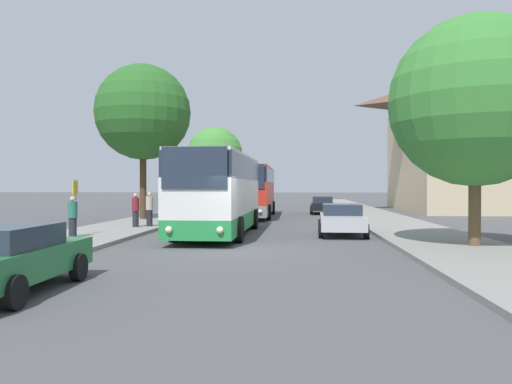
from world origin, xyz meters
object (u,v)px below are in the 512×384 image
object	(u,v)px
bus_stop_sign	(75,200)
bus_middle	(253,190)
pedestrian_waiting_far	(149,209)
tree_left_far	(215,155)
pedestrian_waiting_near	(73,217)
tree_right_near	(475,102)
parked_car_left_curb	(8,257)
pedestrian_walking_back	(136,210)
bus_front	(219,192)
parked_car_right_near	(342,219)
tree_left_near	(143,113)
parked_car_right_far	(322,204)

from	to	relation	value
bus_stop_sign	bus_middle	bearing A→B (deg)	68.67
pedestrian_waiting_far	tree_left_far	size ratio (longest dim) A/B	0.21
bus_stop_sign	pedestrian_waiting_far	size ratio (longest dim) A/B	1.34
pedestrian_waiting_near	tree_right_near	size ratio (longest dim) A/B	0.21
parked_car_left_curb	tree_left_far	xyz separation A→B (m)	(-2.46, 40.70, 4.62)
bus_middle	pedestrian_walking_back	xyz separation A→B (m)	(-4.84, -10.79, -0.87)
bus_front	parked_car_left_curb	bearing A→B (deg)	-100.10
parked_car_left_curb	pedestrian_walking_back	world-z (taller)	pedestrian_walking_back
tree_left_far	parked_car_right_near	bearing A→B (deg)	-70.16
tree_left_near	tree_right_near	distance (m)	19.78
pedestrian_waiting_near	tree_right_near	world-z (taller)	tree_right_near
bus_middle	bus_stop_sign	world-z (taller)	bus_middle
bus_middle	bus_stop_sign	distance (m)	16.24
bus_middle	pedestrian_waiting_near	distance (m)	16.85
tree_left_near	tree_left_far	size ratio (longest dim) A/B	1.17
parked_car_left_curb	pedestrian_waiting_far	world-z (taller)	pedestrian_waiting_far
bus_front	pedestrian_waiting_far	distance (m)	4.73
pedestrian_waiting_near	pedestrian_walking_back	size ratio (longest dim) A/B	0.97
parked_car_right_far	pedestrian_walking_back	size ratio (longest dim) A/B	2.83
pedestrian_walking_back	tree_left_near	size ratio (longest dim) A/B	0.18
bus_middle	tree_left_far	distance (m)	16.77
parked_car_right_far	pedestrian_waiting_far	xyz separation A→B (m)	(-9.35, -14.72, 0.29)
bus_front	parked_car_right_far	bearing A→B (deg)	73.30
bus_front	parked_car_right_near	distance (m)	5.50
pedestrian_waiting_far	tree_left_near	distance (m)	8.06
parked_car_left_curb	pedestrian_waiting_far	size ratio (longest dim) A/B	2.56
bus_stop_sign	parked_car_left_curb	bearing A→B (deg)	-72.47
pedestrian_waiting_near	pedestrian_walking_back	distance (m)	5.11
parked_car_right_near	tree_left_far	xyz separation A→B (m)	(-10.21, 28.31, 4.62)
pedestrian_walking_back	bus_middle	bearing A→B (deg)	-104.35
bus_front	tree_right_near	bearing A→B (deg)	-24.76
tree_right_near	pedestrian_walking_back	bearing A→B (deg)	154.74
parked_car_right_near	bus_stop_sign	world-z (taller)	bus_stop_sign
bus_front	bus_stop_sign	size ratio (longest dim) A/B	4.54
pedestrian_waiting_near	tree_left_near	xyz separation A→B (m)	(-0.59, 10.91, 5.69)
pedestrian_waiting_far	tree_left_near	bearing A→B (deg)	-150.53
bus_stop_sign	tree_left_near	size ratio (longest dim) A/B	0.24
bus_front	pedestrian_waiting_near	distance (m)	6.18
parked_car_right_far	tree_left_near	size ratio (longest dim) A/B	0.50
parked_car_right_near	pedestrian_waiting_near	world-z (taller)	pedestrian_waiting_near
bus_stop_sign	tree_left_near	distance (m)	11.40
pedestrian_waiting_near	bus_middle	bearing A→B (deg)	65.65
parked_car_right_near	parked_car_right_far	bearing A→B (deg)	-88.00
parked_car_left_curb	parked_car_right_near	bearing A→B (deg)	56.79
parked_car_right_far	tree_left_near	xyz separation A→B (m)	(-11.36, -9.30, 5.92)
bus_front	pedestrian_waiting_far	world-z (taller)	bus_front
tree_right_near	parked_car_right_near	bearing A→B (deg)	131.25
bus_stop_sign	pedestrian_waiting_near	distance (m)	0.96
parked_car_right_near	bus_front	bearing A→B (deg)	3.11
bus_middle	bus_stop_sign	xyz separation A→B (m)	(-5.91, -15.13, -0.27)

